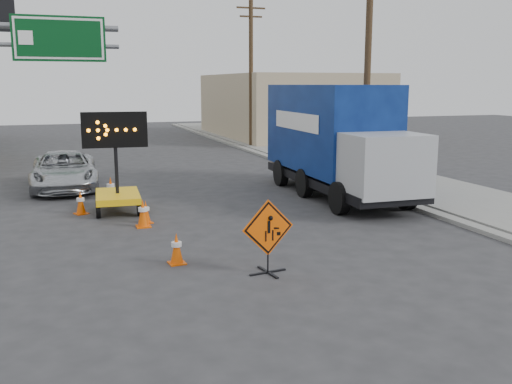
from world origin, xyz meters
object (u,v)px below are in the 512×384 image
construction_sign (268,235)px  box_truck (336,146)px  pickup_truck (64,170)px  arrow_board (117,190)px

construction_sign → box_truck: 8.93m
construction_sign → pickup_truck: bearing=100.1°
pickup_truck → construction_sign: bearing=-70.6°
arrow_board → pickup_truck: (-1.49, 4.66, 0.02)m
arrow_board → box_truck: 7.64m
pickup_truck → box_truck: bearing=-25.3°
construction_sign → pickup_truck: 12.33m
construction_sign → box_truck: box_truck is taller
construction_sign → box_truck: bearing=46.0°
construction_sign → arrow_board: 7.44m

